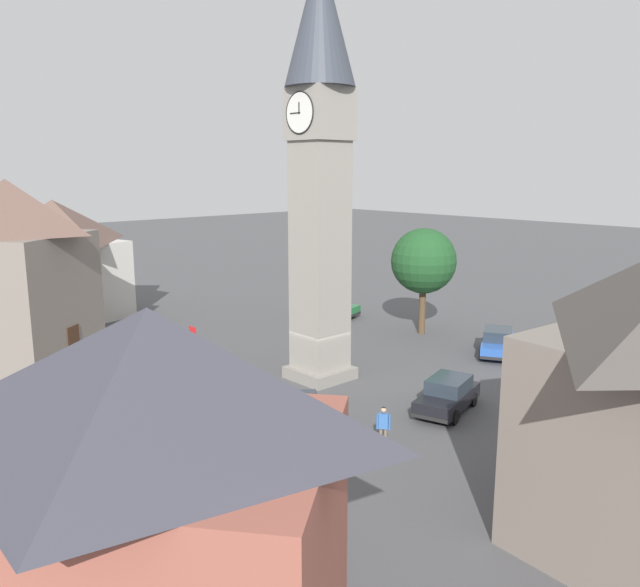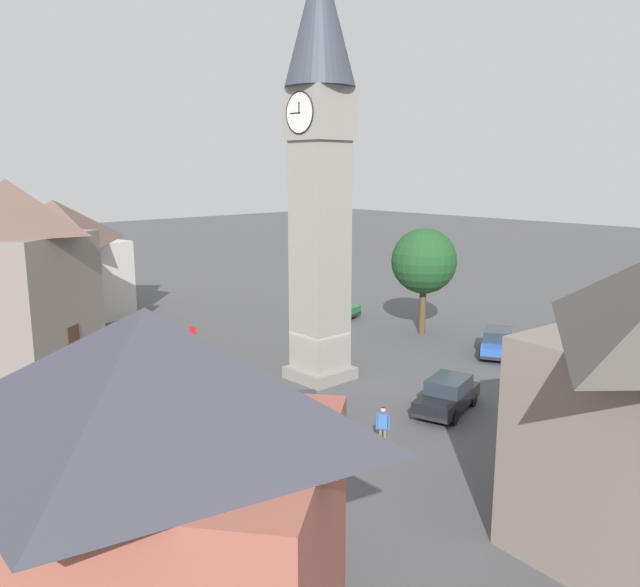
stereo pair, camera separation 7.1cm
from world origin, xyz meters
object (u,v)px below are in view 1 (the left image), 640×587
object	(u,v)px
car_silver_kerb	(330,306)
car_red_corner	(497,342)
pedestrian	(383,424)
lamp_post	(132,364)
road_sign	(193,344)
building_terrace_right	(13,269)
car_blue_kerb	(300,418)
tree	(424,261)
car_white_side	(89,400)
building_hall_far	(157,505)
building_corner_back	(56,260)
car_black_far	(448,395)
clock_tower	(320,135)

from	to	relation	value
car_silver_kerb	car_red_corner	distance (m)	13.72
pedestrian	lamp_post	xyz separation A→B (m)	(6.90, 6.87, 2.24)
car_silver_kerb	road_sign	size ratio (longest dim) A/B	1.59
building_terrace_right	car_silver_kerb	bearing A→B (deg)	-101.59
car_blue_kerb	car_silver_kerb	size ratio (longest dim) A/B	0.98
car_silver_kerb	tree	bearing A→B (deg)	-172.26
car_white_side	building_hall_far	world-z (taller)	building_hall_far
car_white_side	car_red_corner	bearing A→B (deg)	-107.86
car_silver_kerb	building_corner_back	xyz separation A→B (m)	(12.00, 15.13, 3.62)
car_blue_kerb	car_black_far	world-z (taller)	same
clock_tower	building_terrace_right	world-z (taller)	clock_tower
car_black_far	building_corner_back	world-z (taller)	building_corner_back
building_hall_far	road_sign	xyz separation A→B (m)	(16.70, -10.87, -2.27)
car_white_side	building_corner_back	bearing A→B (deg)	-17.12
car_red_corner	lamp_post	distance (m)	21.49
car_black_far	car_white_side	bearing A→B (deg)	49.92
lamp_post	clock_tower	bearing A→B (deg)	-85.09
car_blue_kerb	building_hall_far	bearing A→B (deg)	126.77
tree	building_hall_far	size ratio (longest dim) A/B	0.74
pedestrian	building_terrace_right	xyz separation A→B (m)	(21.80, 6.49, 4.17)
clock_tower	car_silver_kerb	distance (m)	18.13
car_white_side	building_corner_back	world-z (taller)	building_corner_back
car_red_corner	road_sign	world-z (taller)	road_sign
building_terrace_right	lamp_post	world-z (taller)	building_terrace_right
building_hall_far	lamp_post	xyz separation A→B (m)	(11.57, -5.09, -0.92)
car_blue_kerb	tree	xyz separation A→B (m)	(6.87, -16.46, 4.04)
car_blue_kerb	building_terrace_right	xyz separation A→B (m)	(18.71, 4.90, 4.41)
tree	building_corner_back	bearing A→B (deg)	39.41
car_black_far	building_hall_far	size ratio (longest dim) A/B	0.47
car_silver_kerb	pedestrian	distance (m)	22.41
building_terrace_right	building_corner_back	bearing A→B (deg)	-33.52
tree	building_hall_far	world-z (taller)	building_hall_far
building_corner_back	building_hall_far	bearing A→B (deg)	162.73
car_red_corner	building_terrace_right	world-z (taller)	building_terrace_right
car_black_far	tree	bearing A→B (deg)	-46.66
tree	building_hall_far	bearing A→B (deg)	118.59
pedestrian	car_black_far	bearing A→B (deg)	-82.84
building_terrace_right	car_white_side	bearing A→B (deg)	176.83
car_white_side	lamp_post	distance (m)	4.63
car_red_corner	car_black_far	bearing A→B (deg)	109.51
car_silver_kerb	building_terrace_right	distance (m)	21.21
road_sign	clock_tower	bearing A→B (deg)	-130.48
clock_tower	road_sign	distance (m)	12.24
car_red_corner	car_black_far	size ratio (longest dim) A/B	1.00
building_corner_back	road_sign	xyz separation A→B (m)	(-17.60, -0.21, -2.48)
tree	building_hall_far	xyz separation A→B (m)	(-14.63, 26.84, -0.63)
clock_tower	lamp_post	distance (m)	14.04
tree	building_terrace_right	distance (m)	24.43
lamp_post	building_terrace_right	bearing A→B (deg)	-1.47
car_black_far	building_terrace_right	size ratio (longest dim) A/B	0.44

